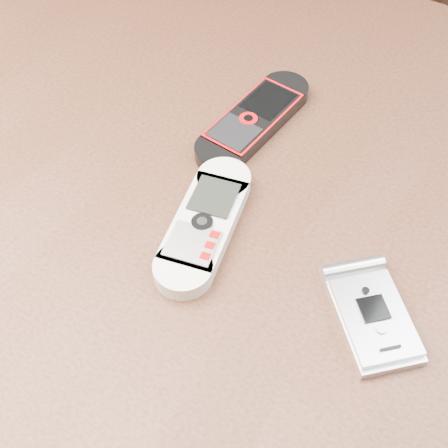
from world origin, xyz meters
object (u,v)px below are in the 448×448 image
nokia_white (205,223)px  table (219,299)px  nokia_black_red (254,119)px  motorola_razr (373,316)px

nokia_white → table: bearing=18.6°
nokia_black_red → motorola_razr: bearing=-32.3°
table → nokia_white: size_ratio=8.68×
table → motorola_razr: bearing=-5.8°
table → nokia_white: bearing=-148.7°
nokia_black_red → table: bearing=-67.8°
nokia_white → nokia_black_red: same height
nokia_white → motorola_razr: nokia_white is taller
table → nokia_black_red: nokia_black_red is taller
table → nokia_black_red: (-0.04, 0.12, 0.11)m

